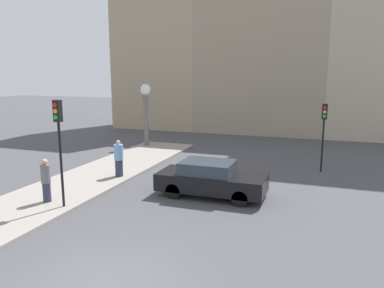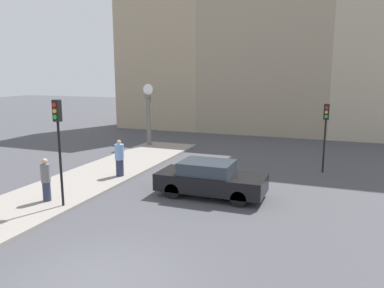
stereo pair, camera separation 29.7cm
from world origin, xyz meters
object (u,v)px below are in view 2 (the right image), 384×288
at_px(street_clock, 149,115).
at_px(pedestrian_grey_jacket, 46,180).
at_px(traffic_light_far, 326,124).
at_px(pedestrian_blue_stripe, 119,158).
at_px(sedan_car, 210,179).
at_px(traffic_light_near, 58,131).

relative_size(street_clock, pedestrian_grey_jacket, 2.50).
distance_m(traffic_light_far, pedestrian_blue_stripe, 10.05).
xyz_separation_m(traffic_light_far, street_clock, (-11.14, 2.92, -0.35)).
distance_m(street_clock, pedestrian_grey_jacket, 11.56).
bearing_deg(sedan_car, street_clock, 129.99).
relative_size(traffic_light_near, pedestrian_blue_stripe, 2.25).
relative_size(traffic_light_far, street_clock, 0.83).
bearing_deg(pedestrian_grey_jacket, sedan_car, 28.63).
bearing_deg(pedestrian_blue_stripe, traffic_light_far, 26.66).
relative_size(traffic_light_far, pedestrian_grey_jacket, 2.08).
bearing_deg(street_clock, traffic_light_far, -14.69).
distance_m(traffic_light_far, pedestrian_grey_jacket, 12.89).
height_order(pedestrian_blue_stripe, pedestrian_grey_jacket, pedestrian_blue_stripe).
bearing_deg(traffic_light_near, traffic_light_far, 45.03).
bearing_deg(traffic_light_near, street_clock, 101.96).
height_order(traffic_light_near, pedestrian_grey_jacket, traffic_light_near).
height_order(traffic_light_near, pedestrian_blue_stripe, traffic_light_near).
bearing_deg(sedan_car, pedestrian_blue_stripe, 168.03).
xyz_separation_m(traffic_light_far, pedestrian_blue_stripe, (-8.88, -4.46, -1.50)).
relative_size(sedan_car, street_clock, 1.05).
bearing_deg(pedestrian_grey_jacket, traffic_light_near, -13.34).
relative_size(street_clock, pedestrian_blue_stripe, 2.39).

